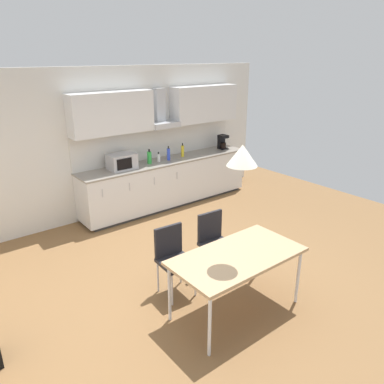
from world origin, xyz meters
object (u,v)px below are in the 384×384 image
at_px(bottle_yellow, 183,151).
at_px(bottle_white, 159,158).
at_px(pendant_lamp, 242,155).
at_px(dining_table, 237,258).
at_px(microwave, 122,161).
at_px(bottle_blue, 169,154).
at_px(chair_far_right, 214,238).
at_px(coffee_maker, 222,142).
at_px(bottle_green, 149,157).
at_px(chair_far_left, 173,254).

height_order(bottle_yellow, bottle_white, bottle_yellow).
relative_size(bottle_white, pendant_lamp, 0.57).
bearing_deg(bottle_white, dining_table, -108.82).
relative_size(microwave, bottle_blue, 1.75).
height_order(bottle_white, dining_table, bottle_white).
relative_size(microwave, chair_far_right, 0.55).
bearing_deg(bottle_white, coffee_maker, 0.51).
bearing_deg(pendant_lamp, bottle_green, 74.51).
xyz_separation_m(coffee_maker, bottle_yellow, (-1.08, -0.00, -0.03)).
bearing_deg(bottle_yellow, bottle_green, -178.57).
xyz_separation_m(bottle_blue, chair_far_right, (-0.98, -2.45, -0.50)).
bearing_deg(microwave, coffee_maker, 0.62).
bearing_deg(pendant_lamp, bottle_white, 71.18).
height_order(microwave, coffee_maker, coffee_maker).
height_order(dining_table, chair_far_left, chair_far_left).
relative_size(coffee_maker, bottle_green, 1.09).
xyz_separation_m(bottle_blue, pendant_lamp, (-1.32, -3.23, 0.86)).
height_order(bottle_blue, dining_table, bottle_blue).
height_order(coffee_maker, chair_far_right, coffee_maker).
bearing_deg(microwave, bottle_yellow, 1.05).
bearing_deg(bottle_green, coffee_maker, 0.64).
relative_size(microwave, bottle_green, 1.75).
height_order(bottle_green, chair_far_right, bottle_green).
bearing_deg(pendant_lamp, chair_far_right, 66.07).
relative_size(bottle_yellow, bottle_white, 1.48).
xyz_separation_m(coffee_maker, dining_table, (-2.77, -3.27, -0.36)).
bearing_deg(bottle_blue, chair_far_right, -111.76).
height_order(dining_table, pendant_lamp, pendant_lamp).
relative_size(microwave, bottle_white, 2.61).
distance_m(bottle_yellow, bottle_blue, 0.37).
xyz_separation_m(bottle_yellow, chair_far_left, (-2.03, -2.48, -0.50)).
xyz_separation_m(bottle_green, pendant_lamp, (-0.90, -3.25, 0.86)).
bearing_deg(chair_far_right, coffee_maker, 45.77).
xyz_separation_m(bottle_white, pendant_lamp, (-1.11, -3.25, 0.89)).
bearing_deg(microwave, pendant_lamp, -95.67).
bearing_deg(bottle_yellow, chair_far_right, -118.41).
bearing_deg(bottle_blue, chair_far_left, -124.15).
bearing_deg(bottle_green, bottle_white, 1.71).
bearing_deg(coffee_maker, chair_far_right, -134.23).
bearing_deg(microwave, chair_far_left, -104.97).
relative_size(bottle_green, chair_far_left, 0.32).
height_order(bottle_white, pendant_lamp, pendant_lamp).
height_order(bottle_white, chair_far_left, bottle_white).
relative_size(bottle_blue, chair_far_right, 0.32).
xyz_separation_m(coffee_maker, pendant_lamp, (-2.77, -3.27, 0.82)).
distance_m(bottle_white, dining_table, 3.45).
bearing_deg(chair_far_right, bottle_green, 77.37).
xyz_separation_m(bottle_yellow, bottle_green, (-0.79, -0.02, 0.00)).
height_order(microwave, bottle_yellow, microwave).
distance_m(microwave, dining_table, 3.28).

